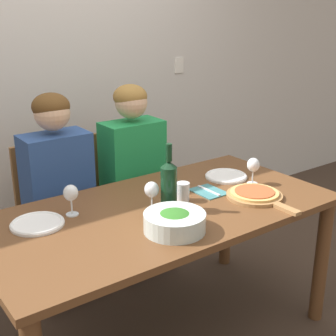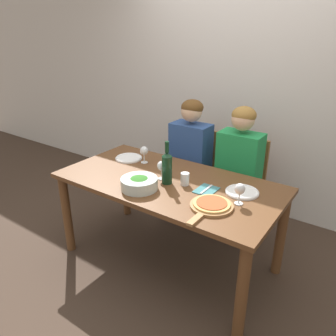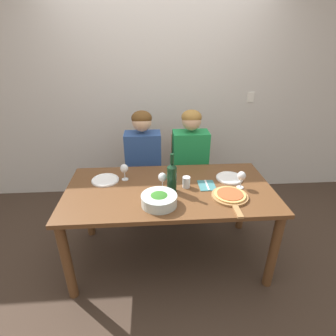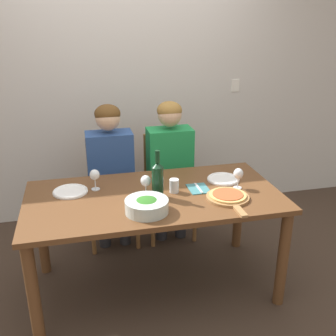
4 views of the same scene
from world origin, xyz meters
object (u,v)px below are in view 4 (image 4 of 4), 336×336
person_man (170,158)px  wine_glass_left (95,176)px  dinner_plate_right (223,179)px  water_tumbler (174,186)px  wine_bottle (158,179)px  wine_glass_right (238,175)px  pizza_on_board (228,197)px  chair_left (111,186)px  broccoli_bowl (147,206)px  person_woman (111,163)px  fork_on_napkin (198,189)px  chair_right (167,180)px  wine_glass_centre (146,182)px  dinner_plate_left (70,191)px

person_man → wine_glass_left: 0.85m
dinner_plate_right → water_tumbler: water_tumbler is taller
wine_bottle → wine_glass_right: wine_bottle is taller
pizza_on_board → wine_bottle: bearing=163.0°
chair_left → broccoli_bowl: chair_left is taller
wine_glass_left → person_woman: bearing=73.2°
dinner_plate_right → fork_on_napkin: bearing=-153.9°
wine_glass_right → wine_glass_left: bearing=167.9°
person_woman → wine_glass_right: (0.83, -0.72, 0.11)m
chair_right → broccoli_bowl: bearing=-110.0°
chair_left → pizza_on_board: bearing=-54.5°
person_man → wine_glass_centre: size_ratio=8.25×
chair_left → wine_glass_left: (-0.15, -0.62, 0.36)m
wine_bottle → wine_glass_centre: size_ratio=2.21×
person_woman → wine_bottle: 0.79m
wine_bottle → dinner_plate_right: bearing=18.0°
person_man → wine_bottle: person_man is taller
person_man → wine_glass_left: bearing=-142.5°
person_woman → dinner_plate_left: (-0.33, -0.52, 0.01)m
person_woman → fork_on_napkin: (0.56, -0.67, 0.01)m
chair_left → wine_glass_left: 0.73m
wine_glass_left → broccoli_bowl: bearing=-55.2°
chair_left → pizza_on_board: 1.23m
pizza_on_board → wine_glass_centre: wine_glass_centre is taller
broccoli_bowl → wine_glass_right: wine_glass_right is taller
person_man → wine_glass_left: size_ratio=8.25×
chair_left → wine_glass_centre: bearing=-77.9°
person_woman → wine_glass_centre: size_ratio=8.25×
chair_left → person_man: 0.58m
person_woman → wine_glass_left: bearing=-106.8°
chair_right → wine_glass_right: (0.32, -0.83, 0.36)m
wine_glass_right → wine_glass_centre: (-0.66, 0.02, 0.00)m
chair_right → dinner_plate_right: bearing=-67.8°
chair_left → wine_glass_left: size_ratio=6.07×
dinner_plate_right → wine_glass_left: size_ratio=1.59×
chair_right → wine_glass_left: size_ratio=6.07×
wine_glass_left → fork_on_napkin: bearing=-12.7°
person_man → water_tumbler: bearing=-101.4°
wine_glass_centre → dinner_plate_right: bearing=12.8°
chair_left → wine_glass_right: 1.23m
person_man → dinner_plate_right: (0.27, -0.56, 0.01)m
chair_right → wine_glass_right: 0.96m
pizza_on_board → fork_on_napkin: 0.25m
wine_glass_right → pizza_on_board: bearing=-130.9°
person_man → wine_bottle: (-0.27, -0.73, 0.14)m
wine_glass_left → water_tumbler: bearing=-17.8°
chair_right → water_tumbler: bearing=-99.9°
wine_bottle → broccoli_bowl: 0.24m
chair_left → person_woman: size_ratio=0.74×
person_woman → chair_left: bearing=90.0°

